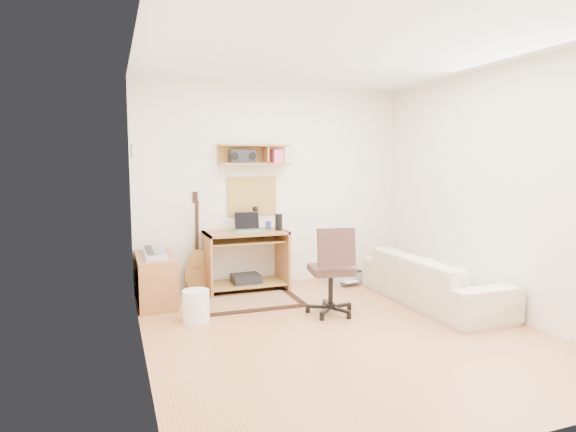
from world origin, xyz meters
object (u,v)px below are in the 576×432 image
object	(u,v)px
cabinet	(155,279)
printer	(341,276)
desk	(246,261)
sofa	(433,271)
task_chair	(331,270)

from	to	relation	value
cabinet	printer	bearing A→B (deg)	2.62
desk	sofa	size ratio (longest dim) A/B	0.52
cabinet	printer	xyz separation A→B (m)	(2.42, 0.11, -0.19)
cabinet	task_chair	bearing A→B (deg)	-31.60
task_chair	printer	xyz separation A→B (m)	(0.71, 1.16, -0.39)
sofa	cabinet	bearing A→B (deg)	69.35
task_chair	sofa	bearing A→B (deg)	7.19
printer	sofa	xyz separation A→B (m)	(0.54, -1.23, 0.29)
sofa	task_chair	bearing A→B (deg)	87.04
sofa	printer	bearing A→B (deg)	23.92
sofa	desk	bearing A→B (deg)	54.98
desk	cabinet	xyz separation A→B (m)	(-1.12, -0.18, -0.10)
printer	cabinet	bearing A→B (deg)	174.03
task_chair	sofa	size ratio (longest dim) A/B	0.50
desk	printer	xyz separation A→B (m)	(1.30, -0.06, -0.29)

